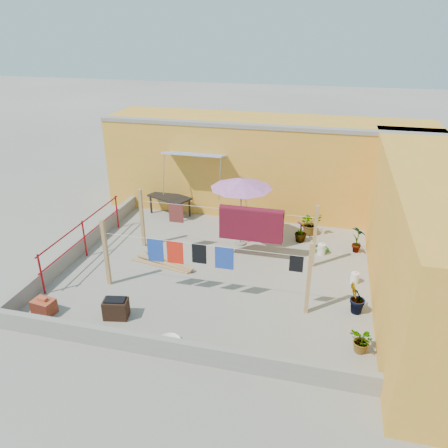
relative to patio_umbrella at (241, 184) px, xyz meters
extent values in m
plane|color=#9E998E|center=(-0.29, -1.61, -1.94)|extent=(80.00, 80.00, 0.00)
cube|color=orange|center=(0.21, 3.09, -0.34)|extent=(11.00, 2.40, 3.20)
cube|color=gray|center=(0.21, 2.04, 1.21)|extent=(11.00, 0.35, 0.12)
cube|color=#2D51B2|center=(-1.89, 1.54, 0.31)|extent=(2.00, 0.79, 0.22)
cylinder|color=gray|center=(-2.84, 1.17, -0.34)|extent=(0.03, 0.30, 1.28)
cylinder|color=gray|center=(-0.94, 1.17, -0.34)|extent=(0.03, 0.30, 1.28)
cube|color=orange|center=(4.91, -1.61, -0.34)|extent=(2.40, 9.00, 3.20)
cube|color=gray|center=(-0.29, -5.19, -1.72)|extent=(8.30, 0.16, 0.44)
cube|color=gray|center=(-4.37, -1.61, -1.72)|extent=(0.16, 7.30, 0.44)
cylinder|color=maroon|center=(-4.14, -3.81, -1.39)|extent=(0.05, 0.05, 1.10)
cylinder|color=maroon|center=(-4.14, -1.81, -1.39)|extent=(0.05, 0.05, 1.10)
cylinder|color=maroon|center=(-4.14, 0.19, -1.39)|extent=(0.05, 0.05, 1.10)
cylinder|color=maroon|center=(-4.14, -1.81, -0.89)|extent=(0.04, 4.20, 0.04)
cylinder|color=maroon|center=(-4.14, -1.81, -1.34)|extent=(0.04, 4.20, 0.04)
cube|color=tan|center=(-2.79, -3.01, -1.04)|extent=(0.09, 0.09, 1.80)
cube|color=tan|center=(2.21, -3.01, -1.04)|extent=(0.09, 0.09, 1.80)
cube|color=tan|center=(2.21, -0.81, -1.04)|extent=(0.09, 0.09, 1.80)
cube|color=tan|center=(-2.79, -0.81, -1.04)|extent=(0.09, 0.09, 1.80)
cylinder|color=silver|center=(-0.29, -3.01, -0.49)|extent=(5.00, 0.01, 0.01)
cylinder|color=silver|center=(-0.29, -0.81, -0.49)|extent=(5.00, 0.01, 0.01)
cube|color=#540E1D|center=(0.46, -0.81, -0.89)|extent=(1.77, 0.22, 0.90)
cube|color=black|center=(0.68, -0.81, -0.76)|extent=(0.37, 0.02, 0.55)
cube|color=maroon|center=(-1.72, -0.81, -0.77)|extent=(0.43, 0.02, 0.56)
cube|color=#1D3B9D|center=(-1.46, -3.01, -0.79)|extent=(0.40, 0.02, 0.59)
cube|color=black|center=(-0.36, -3.01, -0.74)|extent=(0.35, 0.02, 0.50)
cube|color=red|center=(-0.96, -3.01, -0.78)|extent=(0.41, 0.02, 0.58)
cube|color=#1D3B9D|center=(0.25, -3.01, -0.77)|extent=(0.44, 0.02, 0.56)
cube|color=black|center=(1.90, -3.01, -0.69)|extent=(0.31, 0.02, 0.40)
cylinder|color=gray|center=(0.00, 0.00, -1.91)|extent=(0.32, 0.32, 0.05)
cylinder|color=gray|center=(0.00, 0.00, -0.91)|extent=(0.04, 0.04, 2.06)
cone|color=#CE6EB9|center=(0.00, 0.00, 0.01)|extent=(2.18, 2.18, 0.29)
cylinder|color=gray|center=(0.00, 0.00, 0.18)|extent=(0.04, 0.04, 0.09)
cube|color=black|center=(-2.85, 1.59, -1.28)|extent=(1.64, 1.25, 0.06)
cube|color=black|center=(-3.56, 1.57, -1.62)|extent=(0.06, 0.06, 0.64)
cube|color=black|center=(-3.33, 2.11, -1.62)|extent=(0.06, 0.06, 0.64)
cube|color=black|center=(-2.38, 1.07, -1.62)|extent=(0.06, 0.06, 0.64)
cube|color=black|center=(-2.15, 1.61, -1.62)|extent=(0.06, 0.06, 0.64)
cube|color=#AF3E28|center=(-3.65, -4.53, -1.76)|extent=(0.54, 0.42, 0.36)
cube|color=#BD492C|center=(-3.65, -4.53, -1.55)|extent=(0.24, 0.14, 0.07)
cube|color=tan|center=(-1.88, -1.87, -1.92)|extent=(1.81, 0.46, 0.04)
cube|color=tan|center=(-1.80, -1.75, -1.88)|extent=(1.79, 0.61, 0.04)
cube|color=tan|center=(-1.72, -1.63, -1.84)|extent=(1.72, 0.84, 0.04)
cube|color=#311E13|center=(-1.97, -4.25, -1.71)|extent=(0.60, 0.46, 0.45)
cube|color=black|center=(-1.97, -4.25, -1.47)|extent=(0.50, 0.35, 0.04)
cylinder|color=white|center=(-0.49, -4.81, -1.91)|extent=(0.48, 0.48, 0.06)
torus|color=white|center=(-0.49, -4.81, -1.88)|extent=(0.51, 0.51, 0.05)
cylinder|color=white|center=(3.32, -1.42, -1.80)|extent=(0.21, 0.21, 0.28)
cylinder|color=white|center=(3.32, -1.42, -1.64)|extent=(0.06, 0.06, 0.05)
cylinder|color=white|center=(2.42, -0.06, -1.78)|extent=(0.23, 0.23, 0.32)
cylinder|color=white|center=(2.42, -0.06, -1.60)|extent=(0.06, 0.06, 0.05)
torus|color=#1B6E18|center=(2.38, 0.22, -1.92)|extent=(0.52, 0.52, 0.04)
torus|color=#1B6E18|center=(2.38, 0.22, -1.88)|extent=(0.44, 0.44, 0.04)
imported|color=#205D1A|center=(2.00, 1.23, -1.57)|extent=(0.86, 0.83, 0.74)
imported|color=#205D1A|center=(1.75, 0.62, -1.62)|extent=(0.45, 0.45, 0.65)
imported|color=#205D1A|center=(3.41, 0.32, -1.52)|extent=(0.53, 0.52, 0.84)
imported|color=#205D1A|center=(3.30, -2.76, -1.54)|extent=(0.56, 0.56, 0.80)
imported|color=#205D1A|center=(3.41, -4.10, -1.66)|extent=(0.65, 0.66, 0.55)
camera|label=1|loc=(2.40, -11.58, 4.16)|focal=35.00mm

